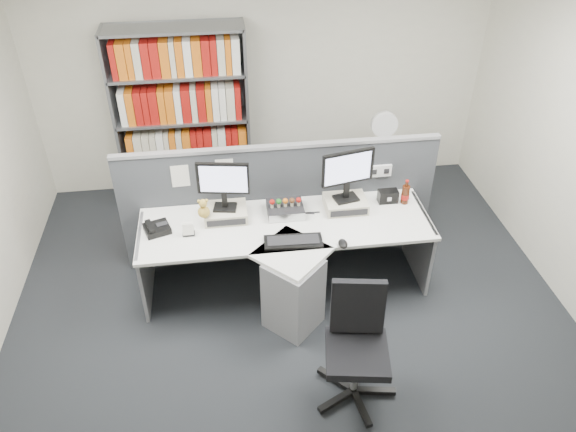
{
  "coord_description": "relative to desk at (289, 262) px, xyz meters",
  "views": [
    {
      "loc": [
        -0.51,
        -3.16,
        3.71
      ],
      "look_at": [
        0.0,
        0.65,
        0.92
      ],
      "focal_mm": 35.08,
      "sensor_mm": 36.0,
      "label": 1
    }
  ],
  "objects": [
    {
      "name": "desk_phone",
      "position": [
        -1.13,
        0.25,
        0.3
      ],
      "size": [
        0.26,
        0.25,
        0.09
      ],
      "color": "black",
      "rests_on": "desk"
    },
    {
      "name": "desk_calendar",
      "position": [
        -0.85,
        0.17,
        0.32
      ],
      "size": [
        0.1,
        0.08,
        0.12
      ],
      "color": "black",
      "rests_on": "desk"
    },
    {
      "name": "mouse",
      "position": [
        0.44,
        -0.16,
        0.29
      ],
      "size": [
        0.08,
        0.13,
        0.05
      ],
      "primitive_type": "ellipsoid",
      "color": "black",
      "rests_on": "desk"
    },
    {
      "name": "monitor_right",
      "position": [
        0.58,
        0.38,
        0.66
      ],
      "size": [
        0.48,
        0.2,
        0.49
      ],
      "color": "black",
      "rests_on": "monitor_riser_right"
    },
    {
      "name": "desk",
      "position": [
        0.0,
        0.0,
        0.0
      ],
      "size": [
        2.6,
        1.2,
        0.72
      ],
      "color": "white",
      "rests_on": "ground"
    },
    {
      "name": "partition",
      "position": [
        0.0,
        0.65,
        0.19
      ],
      "size": [
        3.0,
        0.08,
        1.27
      ],
      "color": "#3F4247",
      "rests_on": "ground"
    },
    {
      "name": "monitor_riser_right",
      "position": [
        0.58,
        0.38,
        0.31
      ],
      "size": [
        0.38,
        0.31,
        0.1
      ],
      "color": "beige",
      "rests_on": "desk"
    },
    {
      "name": "cola_bottle",
      "position": [
        1.14,
        0.39,
        0.36
      ],
      "size": [
        0.08,
        0.08,
        0.25
      ],
      "color": "#3F190A",
      "rests_on": "desk"
    },
    {
      "name": "ground",
      "position": [
        0.0,
        -0.6,
        -0.46
      ],
      "size": [
        5.5,
        5.5,
        0.0
      ],
      "primitive_type": "plane",
      "color": "#25272B",
      "rests_on": "ground"
    },
    {
      "name": "plush_toy",
      "position": [
        -0.71,
        0.28,
        0.44
      ],
      "size": [
        0.11,
        0.11,
        0.18
      ],
      "color": "#B3943B",
      "rests_on": "monitor_riser_left"
    },
    {
      "name": "desk_fan",
      "position": [
        1.2,
        1.4,
        0.54
      ],
      "size": [
        0.28,
        0.17,
        0.47
      ],
      "color": "white",
      "rests_on": "filing_cabinet"
    },
    {
      "name": "figurines",
      "position": [
        0.02,
        0.36,
        0.4
      ],
      "size": [
        0.29,
        0.05,
        0.09
      ],
      "color": "beige",
      "rests_on": "desktop_pc"
    },
    {
      "name": "keyboard",
      "position": [
        0.03,
        -0.06,
        0.28
      ],
      "size": [
        0.5,
        0.21,
        0.03
      ],
      "color": "black",
      "rests_on": "desk"
    },
    {
      "name": "speaker",
      "position": [
        0.99,
        0.43,
        0.32
      ],
      "size": [
        0.18,
        0.1,
        0.12
      ],
      "primitive_type": "cube",
      "color": "black",
      "rests_on": "desk"
    },
    {
      "name": "monitor_riser_left",
      "position": [
        -0.52,
        0.38,
        0.31
      ],
      "size": [
        0.38,
        0.31,
        0.1
      ],
      "color": "beige",
      "rests_on": "desk"
    },
    {
      "name": "desktop_pc",
      "position": [
        0.02,
        0.38,
        0.31
      ],
      "size": [
        0.32,
        0.29,
        0.09
      ],
      "color": "black",
      "rests_on": "desk"
    },
    {
      "name": "office_chair",
      "position": [
        0.37,
        -1.03,
        0.06
      ],
      "size": [
        0.63,
        0.63,
        0.96
      ],
      "color": "silver",
      "rests_on": "ground"
    },
    {
      "name": "monitor_left",
      "position": [
        -0.52,
        0.38,
        0.64
      ],
      "size": [
        0.45,
        0.18,
        0.46
      ],
      "color": "black",
      "rests_on": "monitor_riser_left"
    },
    {
      "name": "filing_cabinet",
      "position": [
        1.2,
        1.4,
        -0.11
      ],
      "size": [
        0.45,
        0.61,
        0.7
      ],
      "color": "slate",
      "rests_on": "ground"
    },
    {
      "name": "shelving_unit",
      "position": [
        -0.9,
        1.85,
        0.52
      ],
      "size": [
        1.41,
        0.4,
        2.0
      ],
      "color": "slate",
      "rests_on": "ground"
    },
    {
      "name": "room_shell",
      "position": [
        0.0,
        -0.6,
        1.33
      ],
      "size": [
        5.04,
        5.54,
        2.72
      ],
      "color": "silver",
      "rests_on": "ground"
    }
  ]
}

